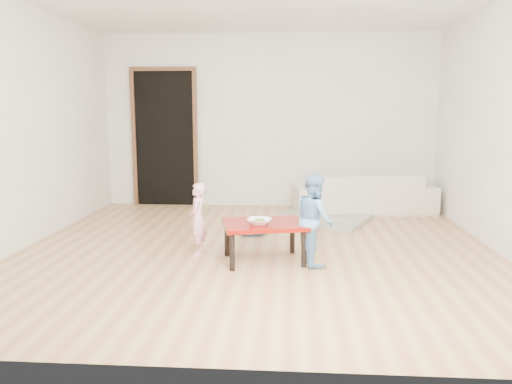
# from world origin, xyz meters

# --- Properties ---
(floor) EXTENTS (5.00, 5.00, 0.01)m
(floor) POSITION_xyz_m (0.00, 0.00, 0.00)
(floor) COLOR #B4744D
(floor) RESTS_ON ground
(back_wall) EXTENTS (5.00, 0.02, 2.60)m
(back_wall) POSITION_xyz_m (0.00, 2.50, 1.30)
(back_wall) COLOR white
(back_wall) RESTS_ON floor
(left_wall) EXTENTS (0.02, 5.00, 2.60)m
(left_wall) POSITION_xyz_m (-2.50, 0.00, 1.30)
(left_wall) COLOR white
(left_wall) RESTS_ON floor
(right_wall) EXTENTS (0.02, 5.00, 2.60)m
(right_wall) POSITION_xyz_m (2.50, 0.00, 1.30)
(right_wall) COLOR white
(right_wall) RESTS_ON floor
(doorway) EXTENTS (1.02, 0.08, 2.11)m
(doorway) POSITION_xyz_m (-1.60, 2.48, 1.02)
(doorway) COLOR brown
(doorway) RESTS_ON back_wall
(sofa) EXTENTS (2.05, 1.02, 0.58)m
(sofa) POSITION_xyz_m (1.39, 2.05, 0.29)
(sofa) COLOR beige
(sofa) RESTS_ON floor
(cushion) EXTENTS (0.54, 0.51, 0.12)m
(cushion) POSITION_xyz_m (0.93, 1.90, 0.44)
(cushion) COLOR orange
(cushion) RESTS_ON sofa
(red_table) EXTENTS (0.89, 0.74, 0.39)m
(red_table) POSITION_xyz_m (0.09, -0.42, 0.19)
(red_table) COLOR maroon
(red_table) RESTS_ON floor
(bowl) EXTENTS (0.23, 0.23, 0.06)m
(bowl) POSITION_xyz_m (0.05, -0.51, 0.42)
(bowl) COLOR white
(bowl) RESTS_ON red_table
(broccoli) EXTENTS (0.12, 0.12, 0.06)m
(broccoli) POSITION_xyz_m (0.05, -0.51, 0.42)
(broccoli) COLOR #2D5919
(broccoli) RESTS_ON red_table
(child_pink) EXTENTS (0.18, 0.27, 0.74)m
(child_pink) POSITION_xyz_m (-0.59, -0.25, 0.37)
(child_pink) COLOR pink
(child_pink) RESTS_ON floor
(child_blue) EXTENTS (0.45, 0.51, 0.88)m
(child_blue) POSITION_xyz_m (0.57, -0.46, 0.44)
(child_blue) COLOR #629FE3
(child_blue) RESTS_ON floor
(basin) EXTENTS (0.45, 0.45, 0.14)m
(basin) POSITION_xyz_m (-0.11, 0.67, 0.07)
(basin) COLOR teal
(basin) RESTS_ON floor
(blanket) EXTENTS (1.47, 1.37, 0.06)m
(blanket) POSITION_xyz_m (0.74, 1.44, 0.03)
(blanket) COLOR #B7B4A2
(blanket) RESTS_ON floor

